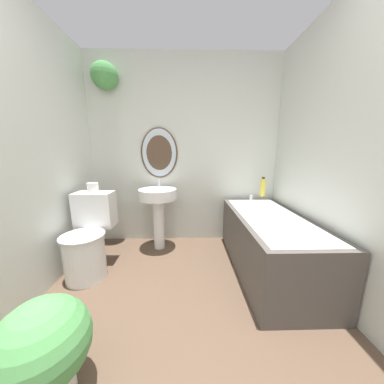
# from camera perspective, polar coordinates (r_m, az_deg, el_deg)

# --- Properties ---
(wall_back) EXTENTS (2.54, 0.30, 2.40)m
(wall_back) POSITION_cam_1_polar(r_m,az_deg,el_deg) (2.59, -3.84, 12.99)
(wall_back) COLOR silver
(wall_back) RESTS_ON ground_plane
(wall_left) EXTENTS (0.06, 2.47, 2.40)m
(wall_left) POSITION_cam_1_polar(r_m,az_deg,el_deg) (1.89, -44.31, 8.40)
(wall_left) COLOR silver
(wall_left) RESTS_ON ground_plane
(wall_right) EXTENTS (0.06, 2.47, 2.40)m
(wall_right) POSITION_cam_1_polar(r_m,az_deg,el_deg) (1.85, 40.09, 8.97)
(wall_right) COLOR silver
(wall_right) RESTS_ON ground_plane
(toilet) EXTENTS (0.39, 0.59, 0.79)m
(toilet) POSITION_cam_1_polar(r_m,az_deg,el_deg) (2.22, -28.28, -12.17)
(toilet) COLOR white
(toilet) RESTS_ON ground_plane
(pedestal_sink) EXTENTS (0.46, 0.46, 0.86)m
(pedestal_sink) POSITION_cam_1_polar(r_m,az_deg,el_deg) (2.41, -10.03, -3.30)
(pedestal_sink) COLOR white
(pedestal_sink) RESTS_ON ground_plane
(bathtub) EXTENTS (0.66, 1.43, 0.66)m
(bathtub) POSITION_cam_1_polar(r_m,az_deg,el_deg) (2.18, 21.74, -13.59)
(bathtub) COLOR #4C4742
(bathtub) RESTS_ON ground_plane
(shampoo_bottle) EXTENTS (0.06, 0.06, 0.24)m
(shampoo_bottle) POSITION_cam_1_polar(r_m,az_deg,el_deg) (2.60, 20.23, 1.37)
(shampoo_bottle) COLOR gold
(shampoo_bottle) RESTS_ON bathtub
(potted_plant) EXTENTS (0.42, 0.42, 0.54)m
(potted_plant) POSITION_cam_1_polar(r_m,az_deg,el_deg) (1.35, -37.67, -32.63)
(potted_plant) COLOR silver
(potted_plant) RESTS_ON ground_plane
(toilet_paper_roll) EXTENTS (0.11, 0.11, 0.10)m
(toilet_paper_roll) POSITION_cam_1_polar(r_m,az_deg,el_deg) (2.25, -27.32, 1.16)
(toilet_paper_roll) COLOR white
(toilet_paper_roll) RESTS_ON toilet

